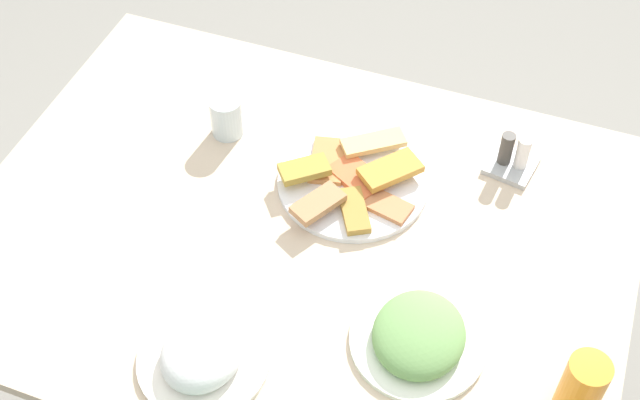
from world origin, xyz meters
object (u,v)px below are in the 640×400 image
at_px(salad_plate_greens, 203,355).
at_px(condiment_caddy, 513,158).
at_px(drinking_glass, 227,117).
at_px(pide_platter, 353,180).
at_px(salad_plate_rice, 419,336).
at_px(dining_table, 298,254).
at_px(soda_can, 582,387).

distance_m(salad_plate_greens, condiment_caddy, 0.71).
bearing_deg(condiment_caddy, drinking_glass, 10.32).
bearing_deg(drinking_glass, salad_plate_greens, 110.01).
height_order(salad_plate_greens, drinking_glass, drinking_glass).
relative_size(pide_platter, salad_plate_rice, 1.31).
xyz_separation_m(drinking_glass, condiment_caddy, (-0.56, -0.10, -0.02)).
bearing_deg(drinking_glass, dining_table, 140.00).
xyz_separation_m(dining_table, drinking_glass, (0.22, -0.19, 0.12)).
relative_size(drinking_glass, condiment_caddy, 0.82).
distance_m(dining_table, salad_plate_rice, 0.33).
distance_m(dining_table, salad_plate_greens, 0.33).
height_order(pide_platter, drinking_glass, drinking_glass).
relative_size(pide_platter, condiment_caddy, 2.88).
bearing_deg(drinking_glass, salad_plate_rice, 145.47).
distance_m(salad_plate_rice, soda_can, 0.26).
bearing_deg(soda_can, dining_table, -18.69).
distance_m(soda_can, condiment_caddy, 0.51).
bearing_deg(soda_can, drinking_glass, -25.88).
bearing_deg(salad_plate_greens, salad_plate_rice, -154.04).
distance_m(salad_plate_rice, condiment_caddy, 0.45).
distance_m(dining_table, soda_can, 0.58).
height_order(pide_platter, soda_can, soda_can).
relative_size(dining_table, salad_plate_rice, 5.31).
distance_m(pide_platter, salad_plate_greens, 0.46).
bearing_deg(pide_platter, dining_table, 65.90).
height_order(pide_platter, salad_plate_greens, salad_plate_greens).
xyz_separation_m(salad_plate_rice, soda_can, (-0.26, 0.03, 0.04)).
distance_m(pide_platter, drinking_glass, 0.29).
xyz_separation_m(salad_plate_greens, drinking_glass, (0.18, -0.50, 0.02)).
xyz_separation_m(salad_plate_greens, condiment_caddy, (-0.38, -0.60, 0.01)).
bearing_deg(dining_table, pide_platter, -114.10).
relative_size(dining_table, drinking_glass, 14.17).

